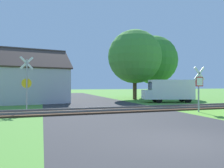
% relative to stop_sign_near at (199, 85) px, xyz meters
% --- Properties ---
extents(ground_plane, '(160.00, 160.00, 0.00)m').
position_rel_stop_sign_near_xyz_m(ground_plane, '(-5.28, -6.03, -1.70)').
color(ground_plane, '#4C8433').
extents(road_asphalt, '(8.38, 80.00, 0.01)m').
position_rel_stop_sign_near_xyz_m(road_asphalt, '(-5.28, -4.03, -1.70)').
color(road_asphalt, '#2D2D30').
rests_on(road_asphalt, ground).
extents(rail_track, '(60.00, 2.60, 0.22)m').
position_rel_stop_sign_near_xyz_m(rail_track, '(-5.28, 2.25, -1.64)').
color(rail_track, '#422D1E').
rests_on(rail_track, ground).
extents(stop_sign_near, '(0.88, 0.17, 2.90)m').
position_rel_stop_sign_near_xyz_m(stop_sign_near, '(0.00, 0.00, 0.00)').
color(stop_sign_near, '#9E9EA5').
rests_on(stop_sign_near, ground).
extents(crossing_sign_far, '(0.86, 0.25, 3.63)m').
position_rel_stop_sign_near_xyz_m(crossing_sign_far, '(-10.49, 3.92, 0.33)').
color(crossing_sign_far, '#9E9EA5').
rests_on(crossing_sign_far, ground).
extents(house, '(7.50, 6.53, 5.34)m').
position_rel_stop_sign_near_xyz_m(house, '(-10.48, 11.25, 0.15)').
color(house, '#B7B7BC').
rests_on(house, ground).
extents(tree_far, '(6.81, 6.81, 8.68)m').
position_rel_stop_sign_near_xyz_m(tree_far, '(5.48, 16.07, 3.56)').
color(tree_far, '#513823').
rests_on(tree_far, ground).
extents(tree_right, '(6.46, 6.46, 8.39)m').
position_rel_stop_sign_near_xyz_m(tree_right, '(1.14, 12.69, 3.45)').
color(tree_right, '#513823').
rests_on(tree_right, ground).
extents(mail_truck, '(5.21, 3.02, 2.24)m').
position_rel_stop_sign_near_xyz_m(mail_truck, '(2.55, 7.43, -0.46)').
color(mail_truck, white).
rests_on(mail_truck, ground).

